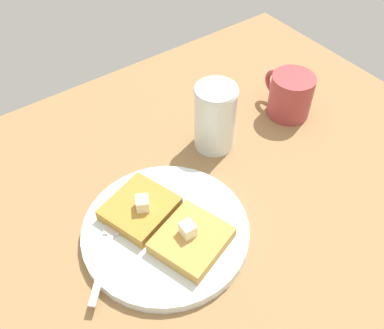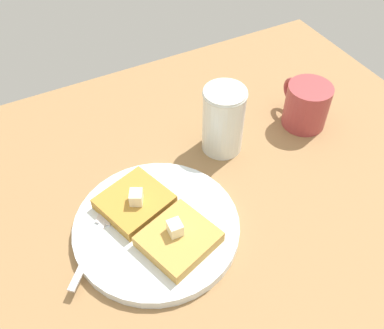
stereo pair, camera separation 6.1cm
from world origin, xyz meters
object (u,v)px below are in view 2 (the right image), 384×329
at_px(plate, 157,227).
at_px(fork, 100,230).
at_px(syrup_jar, 223,123).
at_px(coffee_mug, 306,105).

height_order(plate, fork, fork).
relative_size(syrup_jar, coffee_mug, 1.13).
bearing_deg(plate, coffee_mug, -74.44).
distance_m(syrup_jar, coffee_mug, 0.16).
distance_m(fork, coffee_mug, 0.39).
bearing_deg(fork, coffee_mug, -80.76).
xyz_separation_m(plate, syrup_jar, (0.10, -0.16, 0.04)).
height_order(fork, coffee_mug, coffee_mug).
relative_size(fork, coffee_mug, 1.30).
xyz_separation_m(syrup_jar, coffee_mug, (-0.01, -0.15, -0.01)).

